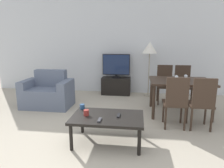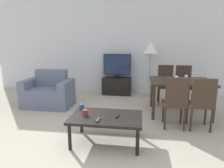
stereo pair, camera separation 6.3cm
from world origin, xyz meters
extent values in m
plane|color=#B2A893|center=(0.00, 0.00, 0.00)|extent=(18.00, 18.00, 0.00)
cube|color=silver|center=(0.00, 3.72, 1.35)|extent=(7.00, 0.06, 2.70)
cube|color=slate|center=(-1.15, 2.12, 0.22)|extent=(0.75, 0.69, 0.45)
cube|color=slate|center=(-1.15, 2.37, 0.64)|extent=(0.75, 0.20, 0.39)
cube|color=slate|center=(-1.61, 2.12, 0.31)|extent=(0.18, 0.69, 0.63)
cube|color=slate|center=(-0.68, 2.12, 0.31)|extent=(0.18, 0.69, 0.63)
cube|color=black|center=(0.32, 3.45, 0.24)|extent=(0.82, 0.41, 0.49)
cylinder|color=black|center=(0.32, 3.45, 0.50)|extent=(0.27, 0.27, 0.03)
cylinder|color=black|center=(0.32, 3.45, 0.54)|extent=(0.04, 0.04, 0.05)
cube|color=black|center=(0.32, 3.45, 0.86)|extent=(0.78, 0.04, 0.59)
cube|color=#19284C|center=(0.32, 3.43, 0.86)|extent=(0.74, 0.01, 0.55)
cube|color=black|center=(0.50, 0.63, 0.41)|extent=(1.06, 0.68, 0.04)
cylinder|color=black|center=(0.03, 0.35, 0.19)|extent=(0.05, 0.05, 0.39)
cylinder|color=black|center=(0.98, 0.35, 0.19)|extent=(0.05, 0.05, 0.39)
cylinder|color=black|center=(0.03, 0.92, 0.19)|extent=(0.05, 0.05, 0.39)
cylinder|color=black|center=(0.98, 0.92, 0.19)|extent=(0.05, 0.05, 0.39)
cube|color=#38281E|center=(1.81, 2.06, 0.71)|extent=(1.23, 0.90, 0.04)
cylinder|color=#38281E|center=(1.26, 1.67, 0.34)|extent=(0.06, 0.06, 0.69)
cylinder|color=#38281E|center=(2.37, 1.67, 0.34)|extent=(0.06, 0.06, 0.69)
cylinder|color=#38281E|center=(1.26, 2.45, 0.34)|extent=(0.06, 0.06, 0.69)
cylinder|color=#38281E|center=(2.37, 2.45, 0.34)|extent=(0.06, 0.06, 0.69)
cube|color=#38281E|center=(1.60, 1.38, 0.43)|extent=(0.40, 0.40, 0.04)
cylinder|color=#38281E|center=(1.43, 1.54, 0.21)|extent=(0.04, 0.04, 0.42)
cylinder|color=#38281E|center=(1.76, 1.54, 0.21)|extent=(0.04, 0.04, 0.42)
cylinder|color=#38281E|center=(1.43, 1.21, 0.21)|extent=(0.04, 0.04, 0.42)
cylinder|color=#38281E|center=(1.76, 1.21, 0.21)|extent=(0.04, 0.04, 0.42)
cube|color=#38281E|center=(1.60, 1.19, 0.69)|extent=(0.37, 0.04, 0.48)
cube|color=#38281E|center=(2.03, 2.74, 0.43)|extent=(0.40, 0.40, 0.04)
cylinder|color=#38281E|center=(1.86, 2.57, 0.21)|extent=(0.04, 0.04, 0.42)
cylinder|color=#38281E|center=(2.19, 2.57, 0.21)|extent=(0.04, 0.04, 0.42)
cylinder|color=#38281E|center=(1.86, 2.90, 0.21)|extent=(0.04, 0.04, 0.42)
cylinder|color=#38281E|center=(2.19, 2.90, 0.21)|extent=(0.04, 0.04, 0.42)
cube|color=#38281E|center=(2.03, 2.92, 0.69)|extent=(0.37, 0.04, 0.48)
cube|color=#38281E|center=(2.03, 1.38, 0.43)|extent=(0.40, 0.40, 0.04)
cylinder|color=#38281E|center=(1.86, 1.54, 0.21)|extent=(0.04, 0.04, 0.42)
cylinder|color=#38281E|center=(2.19, 1.54, 0.21)|extent=(0.04, 0.04, 0.42)
cylinder|color=#38281E|center=(1.86, 1.21, 0.21)|extent=(0.04, 0.04, 0.42)
cylinder|color=#38281E|center=(2.19, 1.21, 0.21)|extent=(0.04, 0.04, 0.42)
cube|color=#38281E|center=(2.03, 1.19, 0.69)|extent=(0.37, 0.04, 0.48)
cube|color=#38281E|center=(1.60, 2.74, 0.43)|extent=(0.40, 0.40, 0.04)
cylinder|color=#38281E|center=(1.43, 2.57, 0.21)|extent=(0.04, 0.04, 0.42)
cylinder|color=#38281E|center=(1.76, 2.57, 0.21)|extent=(0.04, 0.04, 0.42)
cylinder|color=#38281E|center=(1.43, 2.90, 0.21)|extent=(0.04, 0.04, 0.42)
cylinder|color=#38281E|center=(1.76, 2.90, 0.21)|extent=(0.04, 0.04, 0.42)
cube|color=#38281E|center=(1.60, 2.92, 0.69)|extent=(0.37, 0.04, 0.48)
cylinder|color=gray|center=(1.23, 3.39, 0.01)|extent=(0.24, 0.24, 0.02)
cylinder|color=gray|center=(1.23, 3.39, 0.61)|extent=(0.02, 0.02, 1.16)
cone|color=white|center=(1.23, 3.39, 1.34)|extent=(0.40, 0.40, 0.31)
cube|color=black|center=(0.67, 0.66, 0.44)|extent=(0.04, 0.15, 0.02)
cube|color=#38383D|center=(0.42, 0.45, 0.44)|extent=(0.04, 0.15, 0.02)
cylinder|color=maroon|center=(0.18, 0.62, 0.47)|extent=(0.08, 0.08, 0.09)
cylinder|color=navy|center=(0.04, 0.90, 0.47)|extent=(0.08, 0.08, 0.08)
cylinder|color=silver|center=(1.68, 1.80, 0.73)|extent=(0.06, 0.06, 0.01)
cylinder|color=silver|center=(1.68, 1.80, 0.77)|extent=(0.01, 0.01, 0.07)
sphere|color=silver|center=(1.68, 1.80, 0.84)|extent=(0.07, 0.07, 0.07)
cylinder|color=silver|center=(1.88, 1.90, 0.73)|extent=(0.06, 0.06, 0.01)
cylinder|color=silver|center=(1.88, 1.90, 0.77)|extent=(0.01, 0.01, 0.07)
sphere|color=silver|center=(1.88, 1.90, 0.84)|extent=(0.07, 0.07, 0.07)
camera|label=1|loc=(0.94, -2.13, 1.53)|focal=32.00mm
camera|label=2|loc=(1.00, -2.12, 1.53)|focal=32.00mm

